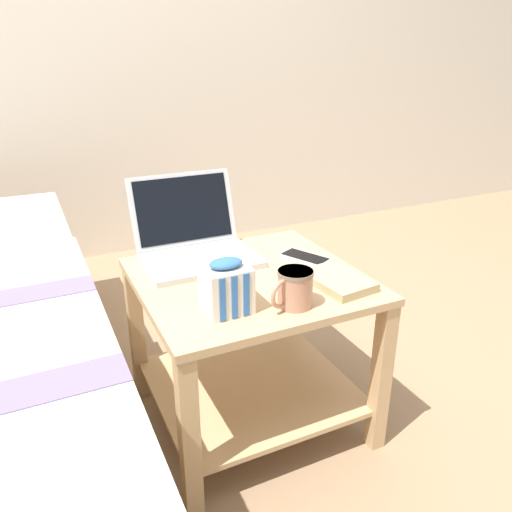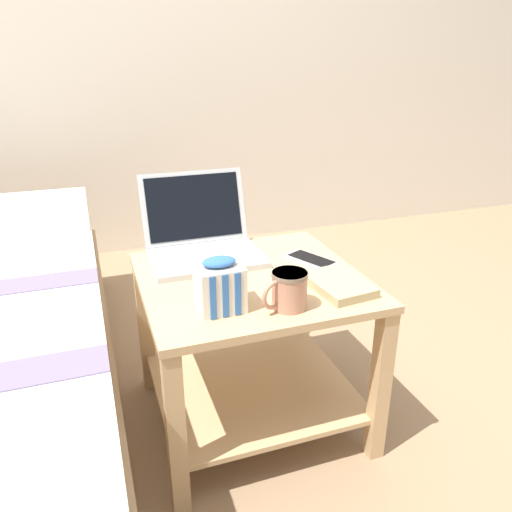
{
  "view_description": "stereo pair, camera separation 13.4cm",
  "coord_description": "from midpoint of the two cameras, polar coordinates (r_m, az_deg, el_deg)",
  "views": [
    {
      "loc": [
        -0.53,
        -1.16,
        1.08
      ],
      "look_at": [
        0.0,
        -0.04,
        0.57
      ],
      "focal_mm": 35.0,
      "sensor_mm": 36.0,
      "label": 1
    },
    {
      "loc": [
        -0.41,
        -1.21,
        1.08
      ],
      "look_at": [
        0.0,
        -0.04,
        0.57
      ],
      "focal_mm": 35.0,
      "sensor_mm": 36.0,
      "label": 2
    }
  ],
  "objects": [
    {
      "name": "ground_plane",
      "position": [
        1.67,
        -3.09,
        -17.86
      ],
      "size": [
        8.0,
        8.0,
        0.0
      ],
      "primitive_type": "plane",
      "color": "#937556"
    },
    {
      "name": "cell_phone",
      "position": [
        1.52,
        3.13,
        -0.24
      ],
      "size": [
        0.13,
        0.17,
        0.01
      ],
      "color": "#B7BABC",
      "rests_on": "bedside_table"
    },
    {
      "name": "bedside_table",
      "position": [
        1.48,
        -3.34,
        -8.49
      ],
      "size": [
        0.61,
        0.59,
        0.49
      ],
      "color": "tan",
      "rests_on": "ground_plane"
    },
    {
      "name": "closed_book",
      "position": [
        1.36,
        6.53,
        -2.89
      ],
      "size": [
        0.15,
        0.2,
        0.02
      ],
      "color": "tan",
      "rests_on": "bedside_table"
    },
    {
      "name": "back_wall",
      "position": [
        2.86,
        -17.62,
        24.89
      ],
      "size": [
        8.0,
        0.05,
        2.5
      ],
      "color": "beige",
      "rests_on": "ground_plane"
    },
    {
      "name": "laptop",
      "position": [
        1.54,
        -9.48,
        1.44
      ],
      "size": [
        0.33,
        0.31,
        0.24
      ],
      "color": "#B7BABC",
      "rests_on": "bedside_table"
    },
    {
      "name": "mug_front_left",
      "position": [
        1.22,
        1.28,
        -3.61
      ],
      "size": [
        0.13,
        0.09,
        0.1
      ],
      "color": "tan",
      "rests_on": "bedside_table"
    },
    {
      "name": "snack_bag",
      "position": [
        1.2,
        -6.58,
        -3.66
      ],
      "size": [
        0.11,
        0.1,
        0.14
      ],
      "color": "silver",
      "rests_on": "bedside_table"
    }
  ]
}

